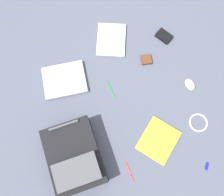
% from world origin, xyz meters
% --- Properties ---
extents(ground_plane, '(3.70, 3.70, 0.00)m').
position_xyz_m(ground_plane, '(0.00, 0.00, 0.00)').
color(ground_plane, '#4C5160').
extents(backpack, '(0.39, 0.47, 0.20)m').
position_xyz_m(backpack, '(-0.33, -0.35, 0.09)').
color(backpack, black).
rests_on(backpack, ground_plane).
extents(laptop, '(0.32, 0.27, 0.03)m').
position_xyz_m(laptop, '(-0.36, 0.20, 0.02)').
color(laptop, '#929296').
rests_on(laptop, ground_plane).
extents(book_blue, '(0.26, 0.31, 0.02)m').
position_xyz_m(book_blue, '(0.02, 0.47, 0.01)').
color(book_blue, silver).
rests_on(book_blue, ground_plane).
extents(book_red, '(0.33, 0.34, 0.02)m').
position_xyz_m(book_red, '(0.23, -0.31, 0.01)').
color(book_red, silver).
rests_on(book_red, ground_plane).
extents(computer_mouse, '(0.08, 0.11, 0.03)m').
position_xyz_m(computer_mouse, '(0.52, 0.04, 0.02)').
color(computer_mouse, silver).
rests_on(computer_mouse, ground_plane).
extents(cable_coil, '(0.13, 0.13, 0.01)m').
position_xyz_m(cable_coil, '(0.52, -0.23, 0.01)').
color(cable_coil, silver).
rests_on(cable_coil, ground_plane).
extents(power_brick, '(0.14, 0.14, 0.03)m').
position_xyz_m(power_brick, '(0.41, 0.45, 0.01)').
color(power_brick, black).
rests_on(power_brick, ground_plane).
extents(pen_black, '(0.05, 0.13, 0.01)m').
position_xyz_m(pen_black, '(-0.04, 0.08, 0.00)').
color(pen_black, '#198C33').
rests_on(pen_black, ground_plane).
extents(pen_blue, '(0.04, 0.13, 0.01)m').
position_xyz_m(pen_blue, '(0.01, -0.49, 0.00)').
color(pen_blue, red).
rests_on(pen_blue, ground_plane).
extents(earbud_pouch, '(0.07, 0.07, 0.02)m').
position_xyz_m(earbud_pouch, '(0.25, 0.28, 0.01)').
color(earbud_pouch, '#59331E').
rests_on(earbud_pouch, ground_plane).
extents(usb_stick, '(0.04, 0.05, 0.01)m').
position_xyz_m(usb_stick, '(0.51, -0.52, 0.00)').
color(usb_stick, '#191999').
rests_on(usb_stick, ground_plane).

